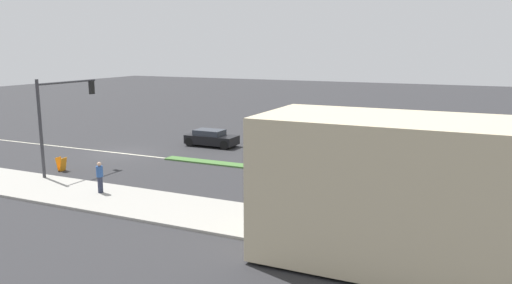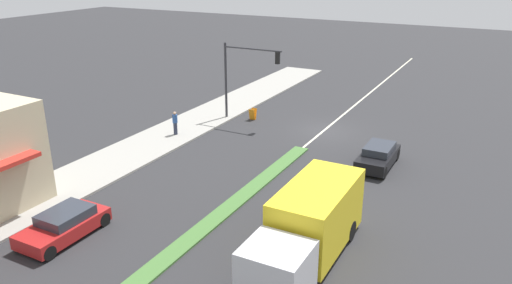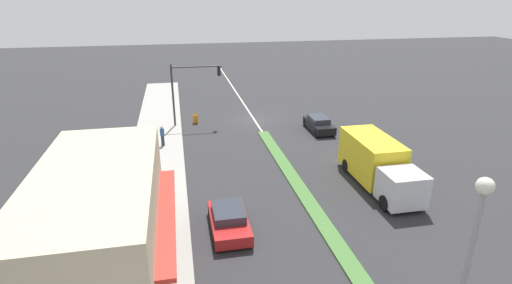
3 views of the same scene
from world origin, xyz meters
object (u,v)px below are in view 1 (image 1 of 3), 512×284
(suv_black, at_px, (211,138))
(delivery_truck, at_px, (350,138))
(warning_aframe_sign, at_px, (61,164))
(traffic_signal_main, at_px, (59,109))
(pedestrian, at_px, (100,177))
(hatchback_red, at_px, (366,196))

(suv_black, bearing_deg, delivery_truck, 90.00)
(warning_aframe_sign, bearing_deg, traffic_signal_main, 52.61)
(delivery_truck, bearing_deg, traffic_signal_main, -52.55)
(pedestrian, distance_m, suv_black, 13.62)
(traffic_signal_main, xyz_separation_m, delivery_truck, (-11.12, 14.53, -2.43))
(traffic_signal_main, bearing_deg, delivery_truck, 127.45)
(traffic_signal_main, relative_size, delivery_truck, 0.75)
(pedestrian, distance_m, delivery_truck, 16.54)
(warning_aframe_sign, relative_size, suv_black, 0.21)
(delivery_truck, distance_m, suv_black, 10.76)
(hatchback_red, bearing_deg, delivery_truck, -161.21)
(warning_aframe_sign, relative_size, hatchback_red, 0.21)
(warning_aframe_sign, xyz_separation_m, delivery_truck, (-10.64, 15.16, 1.04))
(delivery_truck, bearing_deg, suv_black, -90.00)
(pedestrian, xyz_separation_m, suv_black, (-13.56, -1.27, -0.34))
(traffic_signal_main, xyz_separation_m, suv_black, (-11.12, 3.80, -3.28))
(traffic_signal_main, distance_m, pedestrian, 6.34)
(warning_aframe_sign, distance_m, delivery_truck, 18.55)
(pedestrian, height_order, suv_black, pedestrian)
(traffic_signal_main, xyz_separation_m, warning_aframe_sign, (-0.48, -0.63, -3.47))
(hatchback_red, relative_size, suv_black, 0.99)
(traffic_signal_main, bearing_deg, pedestrian, 64.37)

